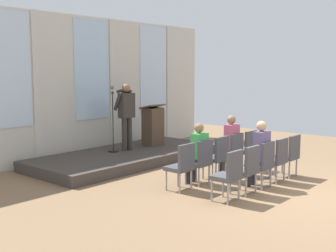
% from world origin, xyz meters
% --- Properties ---
extents(ground_plane, '(15.34, 15.34, 0.00)m').
position_xyz_m(ground_plane, '(0.00, 0.00, 0.00)').
color(ground_plane, '#846647').
extents(rear_partition, '(9.25, 0.14, 3.78)m').
position_xyz_m(rear_partition, '(0.03, 5.89, 1.94)').
color(rear_partition, beige).
rests_on(rear_partition, ground).
extents(stage_platform, '(5.12, 2.21, 0.26)m').
position_xyz_m(stage_platform, '(0.00, 4.49, 0.13)').
color(stage_platform, '#3F3833').
rests_on(stage_platform, ground).
extents(speaker, '(0.50, 0.69, 1.74)m').
position_xyz_m(speaker, '(0.13, 4.65, 1.27)').
color(speaker, '#332D28').
rests_on(speaker, stage_platform).
extents(mic_stand, '(0.28, 0.28, 1.55)m').
position_xyz_m(mic_stand, '(-0.23, 4.76, 0.59)').
color(mic_stand, black).
rests_on(mic_stand, stage_platform).
extents(lectern, '(0.60, 0.48, 1.16)m').
position_xyz_m(lectern, '(1.17, 4.66, 0.81)').
color(lectern, '#4C3828').
rests_on(lectern, stage_platform).
extents(chair_r0_c0, '(0.46, 0.44, 0.94)m').
position_xyz_m(chair_r0_c0, '(-1.21, 1.68, 0.53)').
color(chair_r0_c0, '#99999E').
rests_on(chair_r0_c0, ground).
extents(chair_r0_c1, '(0.46, 0.44, 0.94)m').
position_xyz_m(chair_r0_c1, '(-0.61, 1.68, 0.53)').
color(chair_r0_c1, '#99999E').
rests_on(chair_r0_c1, ground).
extents(audience_r0_c1, '(0.36, 0.39, 1.28)m').
position_xyz_m(audience_r0_c1, '(-0.61, 1.77, 0.71)').
color(audience_r0_c1, '#2D2D33').
rests_on(audience_r0_c1, ground).
extents(chair_r0_c2, '(0.46, 0.44, 0.94)m').
position_xyz_m(chair_r0_c2, '(0.00, 1.68, 0.53)').
color(chair_r0_c2, '#99999E').
rests_on(chair_r0_c2, ground).
extents(chair_r0_c3, '(0.46, 0.44, 0.94)m').
position_xyz_m(chair_r0_c3, '(0.61, 1.68, 0.53)').
color(chair_r0_c3, '#99999E').
rests_on(chair_r0_c3, ground).
extents(audience_r0_c3, '(0.36, 0.39, 1.34)m').
position_xyz_m(audience_r0_c3, '(0.61, 1.76, 0.75)').
color(audience_r0_c3, '#2D2D33').
rests_on(audience_r0_c3, ground).
extents(chair_r0_c4, '(0.46, 0.44, 0.94)m').
position_xyz_m(chair_r0_c4, '(1.21, 1.68, 0.53)').
color(chair_r0_c4, '#99999E').
rests_on(chair_r0_c4, ground).
extents(chair_r1_c0, '(0.46, 0.44, 0.94)m').
position_xyz_m(chair_r1_c0, '(-1.21, 0.60, 0.53)').
color(chair_r1_c0, '#99999E').
rests_on(chair_r1_c0, ground).
extents(chair_r1_c1, '(0.46, 0.44, 0.94)m').
position_xyz_m(chair_r1_c1, '(-0.61, 0.60, 0.53)').
color(chair_r1_c1, '#99999E').
rests_on(chair_r1_c1, ground).
extents(chair_r1_c2, '(0.46, 0.44, 0.94)m').
position_xyz_m(chair_r1_c2, '(0.00, 0.60, 0.53)').
color(chair_r1_c2, '#99999E').
rests_on(chair_r1_c2, ground).
extents(audience_r1_c2, '(0.36, 0.39, 1.35)m').
position_xyz_m(audience_r1_c2, '(0.00, 0.68, 0.75)').
color(audience_r1_c2, '#2D2D33').
rests_on(audience_r1_c2, ground).
extents(chair_r1_c3, '(0.46, 0.44, 0.94)m').
position_xyz_m(chair_r1_c3, '(0.61, 0.60, 0.53)').
color(chair_r1_c3, '#99999E').
rests_on(chair_r1_c3, ground).
extents(chair_r1_c4, '(0.46, 0.44, 0.94)m').
position_xyz_m(chair_r1_c4, '(1.21, 0.60, 0.53)').
color(chair_r1_c4, '#99999E').
rests_on(chair_r1_c4, ground).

